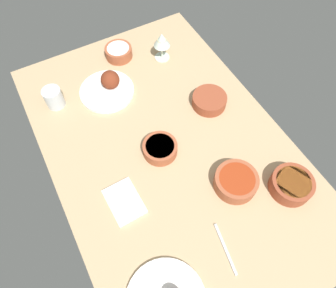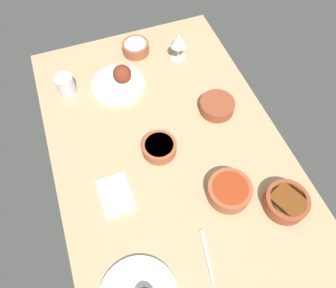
{
  "view_description": "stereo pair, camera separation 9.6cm",
  "coord_description": "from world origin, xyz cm",
  "px_view_note": "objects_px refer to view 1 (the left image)",
  "views": [
    {
      "loc": [
        -55.39,
        30.22,
        111.55
      ],
      "look_at": [
        0.0,
        0.0,
        6.0
      ],
      "focal_mm": 33.57,
      "sensor_mm": 36.0,
      "label": 1
    },
    {
      "loc": [
        -59.34,
        21.45,
        111.55
      ],
      "look_at": [
        0.0,
        0.0,
        6.0
      ],
      "focal_mm": 33.57,
      "sensor_mm": 36.0,
      "label": 2
    }
  ],
  "objects_px": {
    "plate_center_main": "(108,87)",
    "bowl_cream": "(119,52)",
    "water_tumbler": "(54,98)",
    "wine_glass": "(162,41)",
    "bowl_soup": "(291,185)",
    "bowl_pasta": "(209,100)",
    "bowl_potatoes": "(160,148)",
    "bowl_sauce": "(236,181)",
    "folded_napkin": "(124,201)",
    "fork_loose": "(225,249)"
  },
  "relations": [
    {
      "from": "bowl_soup",
      "to": "wine_glass",
      "type": "relative_size",
      "value": 1.09
    },
    {
      "from": "bowl_soup",
      "to": "wine_glass",
      "type": "bearing_deg",
      "value": 6.52
    },
    {
      "from": "bowl_cream",
      "to": "bowl_potatoes",
      "type": "bearing_deg",
      "value": 172.49
    },
    {
      "from": "folded_napkin",
      "to": "bowl_cream",
      "type": "bearing_deg",
      "value": -22.61
    },
    {
      "from": "bowl_cream",
      "to": "folded_napkin",
      "type": "height_order",
      "value": "bowl_cream"
    },
    {
      "from": "bowl_soup",
      "to": "wine_glass",
      "type": "distance_m",
      "value": 0.82
    },
    {
      "from": "water_tumbler",
      "to": "bowl_sauce",
      "type": "bearing_deg",
      "value": -146.05
    },
    {
      "from": "plate_center_main",
      "to": "bowl_soup",
      "type": "xyz_separation_m",
      "value": [
        -0.75,
        -0.4,
        0.01
      ]
    },
    {
      "from": "bowl_potatoes",
      "to": "folded_napkin",
      "type": "xyz_separation_m",
      "value": [
        -0.12,
        0.21,
        -0.02
      ]
    },
    {
      "from": "plate_center_main",
      "to": "bowl_cream",
      "type": "distance_m",
      "value": 0.21
    },
    {
      "from": "bowl_pasta",
      "to": "bowl_potatoes",
      "type": "xyz_separation_m",
      "value": [
        -0.11,
        0.29,
        -0.0
      ]
    },
    {
      "from": "plate_center_main",
      "to": "bowl_pasta",
      "type": "height_order",
      "value": "plate_center_main"
    },
    {
      "from": "bowl_pasta",
      "to": "water_tumbler",
      "type": "distance_m",
      "value": 0.66
    },
    {
      "from": "bowl_pasta",
      "to": "bowl_soup",
      "type": "bearing_deg",
      "value": -174.06
    },
    {
      "from": "plate_center_main",
      "to": "bowl_sauce",
      "type": "bearing_deg",
      "value": -160.32
    },
    {
      "from": "bowl_sauce",
      "to": "plate_center_main",
      "type": "bearing_deg",
      "value": 19.68
    },
    {
      "from": "bowl_pasta",
      "to": "wine_glass",
      "type": "relative_size",
      "value": 1.04
    },
    {
      "from": "plate_center_main",
      "to": "bowl_potatoes",
      "type": "xyz_separation_m",
      "value": [
        -0.38,
        -0.05,
        0.0
      ]
    },
    {
      "from": "bowl_cream",
      "to": "fork_loose",
      "type": "bearing_deg",
      "value": 176.67
    },
    {
      "from": "bowl_pasta",
      "to": "fork_loose",
      "type": "xyz_separation_m",
      "value": [
        -0.54,
        0.28,
        -0.02
      ]
    },
    {
      "from": "wine_glass",
      "to": "fork_loose",
      "type": "relative_size",
      "value": 0.8
    },
    {
      "from": "bowl_sauce",
      "to": "water_tumbler",
      "type": "bearing_deg",
      "value": 33.95
    },
    {
      "from": "plate_center_main",
      "to": "folded_napkin",
      "type": "distance_m",
      "value": 0.53
    },
    {
      "from": "bowl_soup",
      "to": "fork_loose",
      "type": "xyz_separation_m",
      "value": [
        -0.07,
        0.33,
        -0.03
      ]
    },
    {
      "from": "water_tumbler",
      "to": "wine_glass",
      "type": "bearing_deg",
      "value": -86.73
    },
    {
      "from": "wine_glass",
      "to": "water_tumbler",
      "type": "distance_m",
      "value": 0.54
    },
    {
      "from": "bowl_cream",
      "to": "wine_glass",
      "type": "height_order",
      "value": "wine_glass"
    },
    {
      "from": "folded_napkin",
      "to": "water_tumbler",
      "type": "bearing_deg",
      "value": 7.53
    },
    {
      "from": "bowl_potatoes",
      "to": "water_tumbler",
      "type": "height_order",
      "value": "water_tumbler"
    },
    {
      "from": "bowl_cream",
      "to": "bowl_potatoes",
      "type": "distance_m",
      "value": 0.56
    },
    {
      "from": "wine_glass",
      "to": "water_tumbler",
      "type": "bearing_deg",
      "value": 93.27
    },
    {
      "from": "fork_loose",
      "to": "bowl_cream",
      "type": "bearing_deg",
      "value": -173.38
    },
    {
      "from": "plate_center_main",
      "to": "bowl_cream",
      "type": "relative_size",
      "value": 1.89
    },
    {
      "from": "plate_center_main",
      "to": "wine_glass",
      "type": "xyz_separation_m",
      "value": [
        0.07,
        -0.3,
        0.07
      ]
    },
    {
      "from": "water_tumbler",
      "to": "bowl_cream",
      "type": "bearing_deg",
      "value": -69.16
    },
    {
      "from": "bowl_cream",
      "to": "water_tumbler",
      "type": "relative_size",
      "value": 1.42
    },
    {
      "from": "bowl_soup",
      "to": "bowl_potatoes",
      "type": "xyz_separation_m",
      "value": [
        0.36,
        0.34,
        -0.01
      ]
    },
    {
      "from": "bowl_pasta",
      "to": "wine_glass",
      "type": "height_order",
      "value": "wine_glass"
    },
    {
      "from": "folded_napkin",
      "to": "fork_loose",
      "type": "bearing_deg",
      "value": -143.99
    },
    {
      "from": "bowl_sauce",
      "to": "wine_glass",
      "type": "bearing_deg",
      "value": -6.02
    },
    {
      "from": "fork_loose",
      "to": "wine_glass",
      "type": "bearing_deg",
      "value": 175.13
    },
    {
      "from": "bowl_potatoes",
      "to": "bowl_sauce",
      "type": "xyz_separation_m",
      "value": [
        -0.26,
        -0.18,
        0.01
      ]
    },
    {
      "from": "bowl_sauce",
      "to": "water_tumbler",
      "type": "height_order",
      "value": "water_tumbler"
    },
    {
      "from": "bowl_potatoes",
      "to": "wine_glass",
      "type": "xyz_separation_m",
      "value": [
        0.45,
        -0.25,
        0.07
      ]
    },
    {
      "from": "bowl_soup",
      "to": "bowl_pasta",
      "type": "xyz_separation_m",
      "value": [
        0.47,
        0.05,
        -0.01
      ]
    },
    {
      "from": "bowl_potatoes",
      "to": "water_tumbler",
      "type": "xyz_separation_m",
      "value": [
        0.42,
        0.28,
        0.02
      ]
    },
    {
      "from": "plate_center_main",
      "to": "bowl_sauce",
      "type": "height_order",
      "value": "plate_center_main"
    },
    {
      "from": "wine_glass",
      "to": "bowl_potatoes",
      "type": "bearing_deg",
      "value": 151.06
    },
    {
      "from": "bowl_cream",
      "to": "fork_loose",
      "type": "distance_m",
      "value": 0.99
    },
    {
      "from": "plate_center_main",
      "to": "bowl_cream",
      "type": "bearing_deg",
      "value": -36.38
    }
  ]
}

